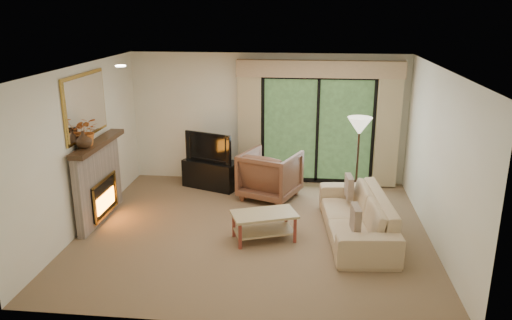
# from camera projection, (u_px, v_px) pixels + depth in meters

# --- Properties ---
(floor) EXTENTS (5.50, 5.50, 0.00)m
(floor) POSITION_uv_depth(u_px,v_px,m) (254.00, 231.00, 8.03)
(floor) COLOR #7E6348
(floor) RESTS_ON ground
(ceiling) EXTENTS (5.50, 5.50, 0.00)m
(ceiling) POSITION_uv_depth(u_px,v_px,m) (254.00, 68.00, 7.27)
(ceiling) COLOR white
(ceiling) RESTS_ON ground
(wall_back) EXTENTS (5.00, 0.00, 5.00)m
(wall_back) POSITION_uv_depth(u_px,v_px,m) (268.00, 119.00, 10.03)
(wall_back) COLOR white
(wall_back) RESTS_ON ground
(wall_front) EXTENTS (5.00, 0.00, 5.00)m
(wall_front) POSITION_uv_depth(u_px,v_px,m) (228.00, 219.00, 5.27)
(wall_front) COLOR white
(wall_front) RESTS_ON ground
(wall_left) EXTENTS (0.00, 5.00, 5.00)m
(wall_left) POSITION_uv_depth(u_px,v_px,m) (82.00, 148.00, 7.93)
(wall_left) COLOR white
(wall_left) RESTS_ON ground
(wall_right) EXTENTS (0.00, 5.00, 5.00)m
(wall_right) POSITION_uv_depth(u_px,v_px,m) (439.00, 159.00, 7.37)
(wall_right) COLOR white
(wall_right) RESTS_ON ground
(fireplace) EXTENTS (0.24, 1.70, 1.37)m
(fireplace) POSITION_uv_depth(u_px,v_px,m) (98.00, 181.00, 8.29)
(fireplace) COLOR gray
(fireplace) RESTS_ON floor
(mirror) EXTENTS (0.07, 1.45, 1.02)m
(mirror) POSITION_uv_depth(u_px,v_px,m) (86.00, 105.00, 7.93)
(mirror) COLOR #B38D3C
(mirror) RESTS_ON wall_left
(sliding_door) EXTENTS (2.26, 0.10, 2.16)m
(sliding_door) POSITION_uv_depth(u_px,v_px,m) (317.00, 130.00, 9.93)
(sliding_door) COLOR black
(sliding_door) RESTS_ON floor
(curtain_left) EXTENTS (0.45, 0.18, 2.35)m
(curtain_left) POSITION_uv_depth(u_px,v_px,m) (250.00, 125.00, 9.94)
(curtain_left) COLOR tan
(curtain_left) RESTS_ON floor
(curtain_right) EXTENTS (0.45, 0.18, 2.35)m
(curtain_right) POSITION_uv_depth(u_px,v_px,m) (388.00, 128.00, 9.66)
(curtain_right) COLOR tan
(curtain_right) RESTS_ON floor
(cornice) EXTENTS (3.20, 0.24, 0.32)m
(cornice) POSITION_uv_depth(u_px,v_px,m) (320.00, 69.00, 9.49)
(cornice) COLOR tan
(cornice) RESTS_ON wall_back
(media_console) EXTENTS (1.20, 0.85, 0.55)m
(media_console) POSITION_uv_depth(u_px,v_px,m) (212.00, 174.00, 9.91)
(media_console) COLOR black
(media_console) RESTS_ON floor
(tv) EXTENTS (1.00, 0.49, 0.59)m
(tv) POSITION_uv_depth(u_px,v_px,m) (211.00, 146.00, 9.75)
(tv) COLOR black
(tv) RESTS_ON media_console
(armchair) EXTENTS (1.26, 1.28, 0.90)m
(armchair) POSITION_uv_depth(u_px,v_px,m) (270.00, 175.00, 9.30)
(armchair) COLOR brown
(armchair) RESTS_ON floor
(sofa) EXTENTS (1.11, 2.40, 0.68)m
(sofa) POSITION_uv_depth(u_px,v_px,m) (356.00, 215.00, 7.78)
(sofa) COLOR tan
(sofa) RESTS_ON floor
(pillow_near) EXTENTS (0.13, 0.39, 0.38)m
(pillow_near) POSITION_uv_depth(u_px,v_px,m) (356.00, 219.00, 7.08)
(pillow_near) COLOR #4C3A28
(pillow_near) RESTS_ON sofa
(pillow_far) EXTENTS (0.13, 0.38, 0.37)m
(pillow_far) POSITION_uv_depth(u_px,v_px,m) (349.00, 187.00, 8.35)
(pillow_far) COLOR #4C3A28
(pillow_far) RESTS_ON sofa
(coffee_table) EXTENTS (1.10, 0.85, 0.44)m
(coffee_table) POSITION_uv_depth(u_px,v_px,m) (264.00, 226.00, 7.67)
(coffee_table) COLOR tan
(coffee_table) RESTS_ON floor
(floor_lamp) EXTENTS (0.53, 0.53, 1.62)m
(floor_lamp) POSITION_uv_depth(u_px,v_px,m) (357.00, 162.00, 8.87)
(floor_lamp) COLOR beige
(floor_lamp) RESTS_ON floor
(vase) EXTENTS (0.29, 0.29, 0.27)m
(vase) POSITION_uv_depth(u_px,v_px,m) (83.00, 139.00, 7.64)
(vase) COLOR #372415
(vase) RESTS_ON fireplace
(branches) EXTENTS (0.49, 0.45, 0.46)m
(branches) POSITION_uv_depth(u_px,v_px,m) (87.00, 131.00, 7.75)
(branches) COLOR #BB6224
(branches) RESTS_ON fireplace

